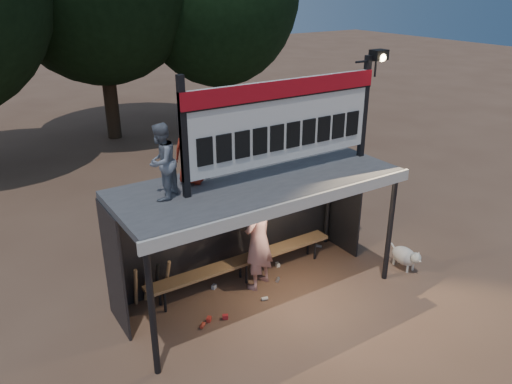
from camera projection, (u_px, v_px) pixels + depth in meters
ground at (259, 294)px, 9.43m from camera, size 80.00×80.00×0.00m
player at (258, 239)px, 9.30m from camera, size 0.88×0.75×2.04m
child_a at (161, 162)px, 7.56m from camera, size 0.74×0.72×1.20m
child_b at (191, 152)px, 8.17m from camera, size 0.64×0.60×1.10m
dugout_shelter at (251, 200)px, 8.89m from camera, size 5.10×2.08×2.32m
scoreboard_assembly at (287, 118)px, 8.40m from camera, size 4.10×0.27×1.99m
bench at (243, 261)px, 9.68m from camera, size 4.00×0.35×0.48m
dog at (406, 256)px, 10.15m from camera, size 0.36×0.81×0.49m
bats at (152, 282)px, 9.01m from camera, size 0.68×0.35×0.84m
litter at (251, 290)px, 9.47m from camera, size 3.56×1.20×0.08m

